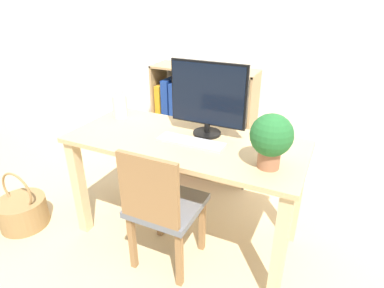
{
  "coord_description": "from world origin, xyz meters",
  "views": [
    {
      "loc": [
        0.81,
        -1.62,
        1.59
      ],
      "look_at": [
        0.0,
        0.1,
        0.67
      ],
      "focal_mm": 30.0,
      "sensor_mm": 36.0,
      "label": 1
    }
  ],
  "objects_px": {
    "monitor": "(208,97)",
    "basket": "(23,211)",
    "bookshelf": "(185,121)",
    "vase": "(120,105)",
    "chair": "(162,206)",
    "potted_plant": "(271,138)",
    "keyboard": "(191,142)"
  },
  "relations": [
    {
      "from": "keyboard",
      "to": "chair",
      "type": "distance_m",
      "value": 0.42
    },
    {
      "from": "keyboard",
      "to": "chair",
      "type": "relative_size",
      "value": 0.5
    },
    {
      "from": "vase",
      "to": "basket",
      "type": "distance_m",
      "value": 1.07
    },
    {
      "from": "bookshelf",
      "to": "chair",
      "type": "bearing_deg",
      "value": -70.02
    },
    {
      "from": "potted_plant",
      "to": "keyboard",
      "type": "bearing_deg",
      "value": 169.74
    },
    {
      "from": "potted_plant",
      "to": "bookshelf",
      "type": "bearing_deg",
      "value": 134.96
    },
    {
      "from": "vase",
      "to": "chair",
      "type": "xyz_separation_m",
      "value": [
        0.6,
        -0.47,
        -0.38
      ]
    },
    {
      "from": "potted_plant",
      "to": "basket",
      "type": "height_order",
      "value": "potted_plant"
    },
    {
      "from": "vase",
      "to": "chair",
      "type": "relative_size",
      "value": 0.26
    },
    {
      "from": "vase",
      "to": "monitor",
      "type": "bearing_deg",
      "value": -1.32
    },
    {
      "from": "vase",
      "to": "potted_plant",
      "type": "height_order",
      "value": "potted_plant"
    },
    {
      "from": "bookshelf",
      "to": "basket",
      "type": "bearing_deg",
      "value": -119.09
    },
    {
      "from": "keyboard",
      "to": "vase",
      "type": "height_order",
      "value": "vase"
    },
    {
      "from": "monitor",
      "to": "chair",
      "type": "xyz_separation_m",
      "value": [
        -0.09,
        -0.45,
        -0.54
      ]
    },
    {
      "from": "chair",
      "to": "keyboard",
      "type": "bearing_deg",
      "value": 87.35
    },
    {
      "from": "monitor",
      "to": "vase",
      "type": "bearing_deg",
      "value": 178.68
    },
    {
      "from": "monitor",
      "to": "bookshelf",
      "type": "distance_m",
      "value": 1.01
    },
    {
      "from": "monitor",
      "to": "chair",
      "type": "relative_size",
      "value": 0.59
    },
    {
      "from": "potted_plant",
      "to": "basket",
      "type": "distance_m",
      "value": 1.88
    },
    {
      "from": "monitor",
      "to": "chair",
      "type": "height_order",
      "value": "monitor"
    },
    {
      "from": "bookshelf",
      "to": "basket",
      "type": "distance_m",
      "value": 1.51
    },
    {
      "from": "bookshelf",
      "to": "vase",
      "type": "bearing_deg",
      "value": -104.43
    },
    {
      "from": "monitor",
      "to": "basket",
      "type": "distance_m",
      "value": 1.61
    },
    {
      "from": "keyboard",
      "to": "potted_plant",
      "type": "height_order",
      "value": "potted_plant"
    },
    {
      "from": "vase",
      "to": "bookshelf",
      "type": "xyz_separation_m",
      "value": [
        0.18,
        0.7,
        -0.35
      ]
    },
    {
      "from": "keyboard",
      "to": "vase",
      "type": "relative_size",
      "value": 1.96
    },
    {
      "from": "monitor",
      "to": "potted_plant",
      "type": "height_order",
      "value": "monitor"
    },
    {
      "from": "keyboard",
      "to": "bookshelf",
      "type": "relative_size",
      "value": 0.42
    },
    {
      "from": "potted_plant",
      "to": "chair",
      "type": "distance_m",
      "value": 0.74
    },
    {
      "from": "vase",
      "to": "bookshelf",
      "type": "distance_m",
      "value": 0.8
    },
    {
      "from": "monitor",
      "to": "potted_plant",
      "type": "distance_m",
      "value": 0.53
    },
    {
      "from": "potted_plant",
      "to": "bookshelf",
      "type": "height_order",
      "value": "potted_plant"
    }
  ]
}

